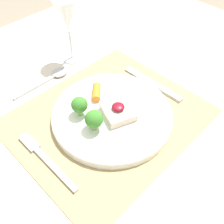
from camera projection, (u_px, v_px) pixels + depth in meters
The scene contains 8 objects.
ground_plane at pixel (110, 224), 1.20m from camera, with size 8.00×8.00×0.00m, color gray.
dining_table at pixel (108, 137), 0.71m from camera, with size 1.43×1.16×0.74m.
placemat at pixel (108, 118), 0.65m from camera, with size 0.45×0.38×0.00m, color #9E895B.
dinner_plate at pixel (111, 114), 0.64m from camera, with size 0.30×0.30×0.07m.
fork at pixel (43, 157), 0.57m from camera, with size 0.02×0.19×0.01m.
knife at pixel (156, 86), 0.72m from camera, with size 0.02×0.19×0.01m.
spoon at pixel (54, 75), 0.75m from camera, with size 0.18×0.04×0.01m.
wine_glass_near at pixel (67, 18), 0.72m from camera, with size 0.07×0.07×0.19m.
Camera 1 is at (-0.30, -0.31, 1.24)m, focal length 42.00 mm.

